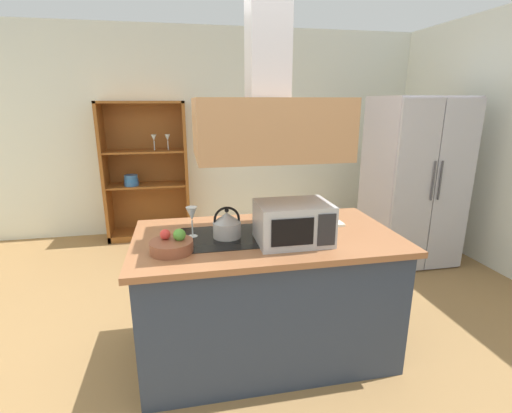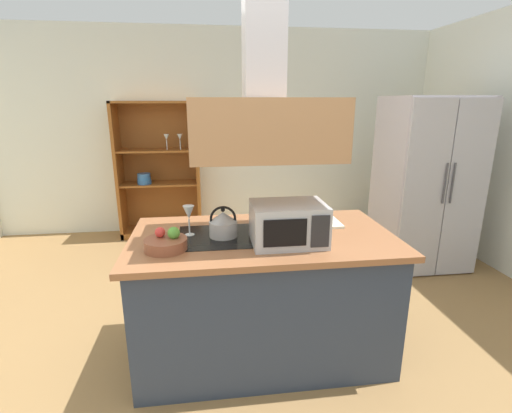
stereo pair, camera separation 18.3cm
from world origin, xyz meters
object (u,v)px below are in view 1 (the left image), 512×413
object	(u,v)px
cutting_board	(317,222)
fruit_bowl	(172,245)
kettle	(227,225)
refrigerator	(413,182)
dish_cabinet	(147,179)
wine_glass_on_counter	(192,215)
microwave	(293,223)

from	to	relation	value
cutting_board	fruit_bowl	world-z (taller)	fruit_bowl
fruit_bowl	kettle	bearing A→B (deg)	27.05
kettle	fruit_bowl	distance (m)	0.40
refrigerator	fruit_bowl	world-z (taller)	refrigerator
dish_cabinet	kettle	size ratio (longest dim) A/B	8.51
wine_glass_on_counter	fruit_bowl	world-z (taller)	wine_glass_on_counter
refrigerator	fruit_bowl	distance (m)	2.98
refrigerator	microwave	size ratio (longest dim) A/B	3.96
refrigerator	kettle	distance (m)	2.58
dish_cabinet	wine_glass_on_counter	size ratio (longest dim) A/B	8.61
kettle	fruit_bowl	xyz separation A→B (m)	(-0.35, -0.18, -0.05)
microwave	fruit_bowl	size ratio (longest dim) A/B	1.78
dish_cabinet	kettle	distance (m)	2.79
refrigerator	wine_glass_on_counter	distance (m)	2.76
cutting_board	fruit_bowl	bearing A→B (deg)	-161.65
dish_cabinet	cutting_board	world-z (taller)	dish_cabinet
refrigerator	wine_glass_on_counter	world-z (taller)	refrigerator
cutting_board	microwave	size ratio (longest dim) A/B	0.74
refrigerator	microwave	world-z (taller)	refrigerator
dish_cabinet	microwave	bearing A→B (deg)	-68.36
wine_glass_on_counter	dish_cabinet	bearing A→B (deg)	100.89
cutting_board	wine_glass_on_counter	world-z (taller)	wine_glass_on_counter
dish_cabinet	microwave	size ratio (longest dim) A/B	3.85
microwave	wine_glass_on_counter	bearing A→B (deg)	160.50
kettle	microwave	size ratio (longest dim) A/B	0.45
refrigerator	cutting_board	size ratio (longest dim) A/B	5.36
microwave	dish_cabinet	bearing A→B (deg)	111.64
refrigerator	kettle	size ratio (longest dim) A/B	8.75
kettle	microwave	distance (m)	0.44
microwave	wine_glass_on_counter	xyz separation A→B (m)	(-0.63, 0.22, 0.02)
refrigerator	wine_glass_on_counter	size ratio (longest dim) A/B	8.85
kettle	dish_cabinet	bearing A→B (deg)	105.22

